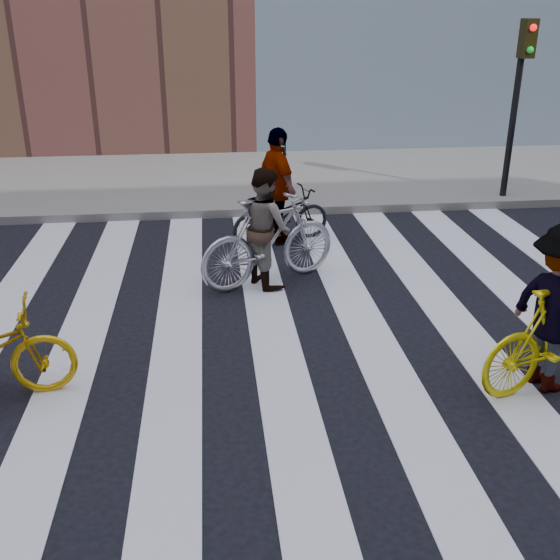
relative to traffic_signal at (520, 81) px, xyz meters
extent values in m
plane|color=black|center=(-4.40, -5.32, -2.28)|extent=(100.00, 100.00, 0.00)
cube|color=gray|center=(-4.40, 2.18, -2.20)|extent=(100.00, 5.00, 0.15)
cube|color=white|center=(-7.15, -5.32, -2.27)|extent=(0.55, 10.00, 0.01)
cube|color=white|center=(-6.05, -5.32, -2.27)|extent=(0.55, 10.00, 0.01)
cube|color=white|center=(-4.95, -5.32, -2.27)|extent=(0.55, 10.00, 0.01)
cube|color=white|center=(-3.85, -5.32, -2.27)|extent=(0.55, 10.00, 0.01)
cube|color=white|center=(-2.75, -5.32, -2.27)|extent=(0.55, 10.00, 0.01)
cylinder|color=black|center=(0.00, 0.08, -0.68)|extent=(0.12, 0.12, 3.20)
cube|color=black|center=(0.00, -0.07, 0.72)|extent=(0.22, 0.28, 0.65)
sphere|color=red|center=(0.00, -0.22, 0.90)|extent=(0.12, 0.12, 0.12)
sphere|color=#0CCC26|center=(0.00, -0.22, 0.54)|extent=(0.12, 0.12, 0.12)
imported|color=#ACAEB6|center=(-4.85, -3.37, -1.67)|extent=(2.09, 1.38, 1.22)
imported|color=yellow|center=(-2.30, -6.31, -1.73)|extent=(1.89, 1.04, 1.09)
imported|color=black|center=(-4.51, -1.72, -1.84)|extent=(1.76, 1.11, 0.87)
imported|color=slate|center=(-4.90, -3.37, -1.48)|extent=(0.88, 0.96, 1.61)
imported|color=slate|center=(-2.35, -6.31, -1.44)|extent=(0.93, 1.23, 1.69)
imported|color=slate|center=(-4.56, -1.72, -1.36)|extent=(0.79, 1.16, 1.83)
camera|label=1|loc=(-5.61, -11.64, 1.23)|focal=42.00mm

